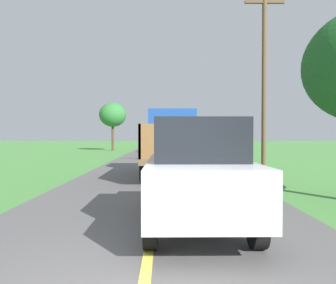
{
  "coord_description": "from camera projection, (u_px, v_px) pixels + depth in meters",
  "views": [
    {
      "loc": [
        0.23,
        -3.08,
        1.72
      ],
      "look_at": [
        0.39,
        12.54,
        1.4
      ],
      "focal_mm": 34.28,
      "sensor_mm": 36.0,
      "label": 1
    }
  ],
  "objects": [
    {
      "name": "banana_truck_near",
      "position": [
        173.0,
        141.0,
        13.67
      ],
      "size": [
        2.38,
        5.82,
        2.8
      ],
      "color": "#2D2D30",
      "rests_on": "road_surface"
    },
    {
      "name": "following_car",
      "position": [
        196.0,
        171.0,
        5.83
      ],
      "size": [
        1.74,
        4.1,
        1.92
      ],
      "color": "#B7BABF",
      "rests_on": "road_surface"
    },
    {
      "name": "banana_truck_far",
      "position": [
        172.0,
        138.0,
        28.04
      ],
      "size": [
        2.38,
        5.81,
        2.8
      ],
      "color": "#2D2D30",
      "rests_on": "road_surface"
    },
    {
      "name": "roadside_tree_mid_right",
      "position": [
        113.0,
        115.0,
        36.34
      ],
      "size": [
        3.05,
        3.05,
        5.45
      ],
      "color": "#4C3823",
      "rests_on": "ground"
    },
    {
      "name": "utility_pole_roadside",
      "position": [
        264.0,
        78.0,
        13.81
      ],
      "size": [
        1.7,
        0.2,
        7.85
      ],
      "color": "brown",
      "rests_on": "ground"
    }
  ]
}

